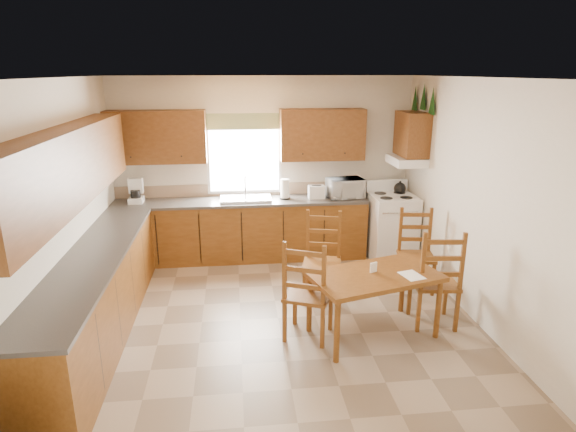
{
  "coord_description": "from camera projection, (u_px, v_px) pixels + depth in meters",
  "views": [
    {
      "loc": [
        -0.44,
        -5.0,
        2.77
      ],
      "look_at": [
        0.15,
        0.3,
        1.15
      ],
      "focal_mm": 30.0,
      "sensor_mm": 36.0,
      "label": 1
    }
  ],
  "objects": [
    {
      "name": "floor",
      "position": [
        278.0,
        318.0,
        5.61
      ],
      "size": [
        4.5,
        4.5,
        0.0
      ],
      "primitive_type": "plane",
      "color": "#87735C",
      "rests_on": "ground"
    },
    {
      "name": "ceiling",
      "position": [
        276.0,
        78.0,
        4.83
      ],
      "size": [
        4.5,
        4.5,
        0.0
      ],
      "primitive_type": "plane",
      "color": "#925D24",
      "rests_on": "floor"
    },
    {
      "name": "wall_left",
      "position": [
        61.0,
        213.0,
        4.98
      ],
      "size": [
        4.5,
        4.5,
        0.0
      ],
      "primitive_type": "plane",
      "color": "beige",
      "rests_on": "floor"
    },
    {
      "name": "wall_right",
      "position": [
        474.0,
        201.0,
        5.46
      ],
      "size": [
        4.5,
        4.5,
        0.0
      ],
      "primitive_type": "plane",
      "color": "beige",
      "rests_on": "floor"
    },
    {
      "name": "wall_back",
      "position": [
        264.0,
        167.0,
        7.36
      ],
      "size": [
        4.5,
        4.5,
        0.0
      ],
      "primitive_type": "plane",
      "color": "beige",
      "rests_on": "floor"
    },
    {
      "name": "wall_front",
      "position": [
        309.0,
        302.0,
        3.08
      ],
      "size": [
        4.5,
        4.5,
        0.0
      ],
      "primitive_type": "plane",
      "color": "beige",
      "rests_on": "floor"
    },
    {
      "name": "lower_cab_back",
      "position": [
        242.0,
        231.0,
        7.3
      ],
      "size": [
        3.75,
        0.6,
        0.88
      ],
      "primitive_type": "cube",
      "color": "brown",
      "rests_on": "floor"
    },
    {
      "name": "lower_cab_left",
      "position": [
        97.0,
        298.0,
        5.13
      ],
      "size": [
        0.6,
        3.6,
        0.88
      ],
      "primitive_type": "cube",
      "color": "brown",
      "rests_on": "floor"
    },
    {
      "name": "counter_back",
      "position": [
        241.0,
        201.0,
        7.16
      ],
      "size": [
        3.75,
        0.63,
        0.04
      ],
      "primitive_type": "cube",
      "color": "#423E3B",
      "rests_on": "lower_cab_back"
    },
    {
      "name": "counter_left",
      "position": [
        92.0,
        258.0,
        5.0
      ],
      "size": [
        0.63,
        3.6,
        0.04
      ],
      "primitive_type": "cube",
      "color": "#423E3B",
      "rests_on": "lower_cab_left"
    },
    {
      "name": "backsplash",
      "position": [
        240.0,
        190.0,
        7.41
      ],
      "size": [
        3.75,
        0.01,
        0.18
      ],
      "primitive_type": "cube",
      "color": "#93785E",
      "rests_on": "counter_back"
    },
    {
      "name": "upper_cab_back_left",
      "position": [
        157.0,
        137.0,
        6.89
      ],
      "size": [
        1.41,
        0.33,
        0.75
      ],
      "primitive_type": "cube",
      "color": "brown",
      "rests_on": "wall_back"
    },
    {
      "name": "upper_cab_back_right",
      "position": [
        322.0,
        135.0,
        7.15
      ],
      "size": [
        1.25,
        0.33,
        0.75
      ],
      "primitive_type": "cube",
      "color": "brown",
      "rests_on": "wall_back"
    },
    {
      "name": "upper_cab_left",
      "position": [
        67.0,
        168.0,
        4.71
      ],
      "size": [
        0.33,
        3.6,
        0.75
      ],
      "primitive_type": "cube",
      "color": "brown",
      "rests_on": "wall_left"
    },
    {
      "name": "upper_cab_stove",
      "position": [
        412.0,
        134.0,
        6.85
      ],
      "size": [
        0.33,
        0.62,
        0.62
      ],
      "primitive_type": "cube",
      "color": "brown",
      "rests_on": "wall_right"
    },
    {
      "name": "range_hood",
      "position": [
        407.0,
        161.0,
        6.95
      ],
      "size": [
        0.44,
        0.62,
        0.12
      ],
      "primitive_type": "cube",
      "color": "white",
      "rests_on": "wall_right"
    },
    {
      "name": "window_frame",
      "position": [
        244.0,
        155.0,
        7.24
      ],
      "size": [
        1.13,
        0.02,
        1.18
      ],
      "primitive_type": "cube",
      "color": "white",
      "rests_on": "wall_back"
    },
    {
      "name": "window_pane",
      "position": [
        244.0,
        155.0,
        7.23
      ],
      "size": [
        1.05,
        0.01,
        1.1
      ],
      "primitive_type": "cube",
      "color": "white",
      "rests_on": "wall_back"
    },
    {
      "name": "window_valance",
      "position": [
        243.0,
        121.0,
        7.07
      ],
      "size": [
        1.19,
        0.01,
        0.24
      ],
      "primitive_type": "cube",
      "color": "#355A28",
      "rests_on": "wall_back"
    },
    {
      "name": "sink_basin",
      "position": [
        246.0,
        199.0,
        7.16
      ],
      "size": [
        0.75,
        0.45,
        0.04
      ],
      "primitive_type": "cube",
      "color": "silver",
      "rests_on": "counter_back"
    },
    {
      "name": "pine_decal_a",
      "position": [
        432.0,
        101.0,
        6.42
      ],
      "size": [
        0.22,
        0.22,
        0.36
      ],
      "primitive_type": "cone",
      "color": "#133912",
      "rests_on": "wall_right"
    },
    {
      "name": "pine_decal_b",
      "position": [
        424.0,
        97.0,
        6.71
      ],
      "size": [
        0.22,
        0.22,
        0.36
      ],
      "primitive_type": "cone",
      "color": "#133912",
      "rests_on": "wall_right"
    },
    {
      "name": "pine_decal_c",
      "position": [
        415.0,
        98.0,
        7.03
      ],
      "size": [
        0.22,
        0.22,
        0.36
      ],
      "primitive_type": "cone",
      "color": "#133912",
      "rests_on": "wall_right"
    },
    {
      "name": "stove",
      "position": [
        391.0,
        228.0,
        7.28
      ],
      "size": [
        0.68,
        0.7,
        0.97
      ],
      "primitive_type": "cube",
      "rotation": [
        0.0,
        0.0,
        0.04
      ],
      "color": "white",
      "rests_on": "floor"
    },
    {
      "name": "coffeemaker",
      "position": [
        135.0,
        190.0,
        6.97
      ],
      "size": [
        0.3,
        0.33,
        0.37
      ],
      "primitive_type": "cube",
      "rotation": [
        0.0,
        0.0,
        -0.38
      ],
      "color": "white",
      "rests_on": "counter_back"
    },
    {
      "name": "paper_towel",
      "position": [
        285.0,
        189.0,
        7.19
      ],
      "size": [
        0.16,
        0.16,
        0.3
      ],
      "primitive_type": "cylinder",
      "rotation": [
        0.0,
        0.0,
        0.28
      ],
      "color": "white",
      "rests_on": "counter_back"
    },
    {
      "name": "toaster",
      "position": [
        316.0,
        192.0,
        7.22
      ],
      "size": [
        0.24,
        0.16,
        0.2
      ],
      "primitive_type": "cube",
      "rotation": [
        0.0,
        0.0,
        0.03
      ],
      "color": "white",
      "rests_on": "counter_back"
    },
    {
      "name": "microwave",
      "position": [
        345.0,
        188.0,
        7.27
      ],
      "size": [
        0.53,
        0.41,
        0.29
      ],
      "primitive_type": "imported",
      "rotation": [
        0.0,
        0.0,
        0.14
      ],
      "color": "white",
      "rests_on": "counter_back"
    },
    {
      "name": "dining_table",
      "position": [
        373.0,
        304.0,
        5.17
      ],
      "size": [
        1.49,
        1.1,
        0.71
      ],
      "primitive_type": "cube",
      "rotation": [
        0.0,
        0.0,
        0.28
      ],
      "color": "brown",
      "rests_on": "floor"
    },
    {
      "name": "chair_near_left",
      "position": [
        309.0,
        288.0,
        5.08
      ],
      "size": [
        0.61,
        0.6,
        1.12
      ],
      "primitive_type": "cube",
      "rotation": [
        0.0,
        0.0,
        2.73
      ],
      "color": "brown",
      "rests_on": "floor"
    },
    {
      "name": "chair_near_right",
      "position": [
        435.0,
        277.0,
        5.35
      ],
      "size": [
        0.53,
        0.51,
        1.14
      ],
      "primitive_type": "cube",
      "rotation": [
        0.0,
        0.0,
        3.03
      ],
      "color": "brown",
      "rests_on": "floor"
    },
    {
      "name": "chair_far_left",
      "position": [
        322.0,
        258.0,
        5.94
      ],
      "size": [
        0.55,
        0.53,
        1.09
      ],
      "primitive_type": "cube",
      "rotation": [
        0.0,
        0.0,
        -0.24
      ],
      "color": "brown",
      "rests_on": "floor"
    },
    {
      "name": "chair_far_right",
      "position": [
        417.0,
        252.0,
        6.21
      ],
      "size": [
        0.5,
        0.48,
        1.06
      ],
      "primitive_type": "cube",
      "rotation": [
        0.0,
        0.0,
        -0.15
      ],
      "color": "brown",
      "rests_on": "floor"
    },
    {
      "name": "table_paper",
      "position": [
        412.0,
        275.0,
        5.02
      ],
      "size": [
        0.25,
        0.3,
        0.0
      ],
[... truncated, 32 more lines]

